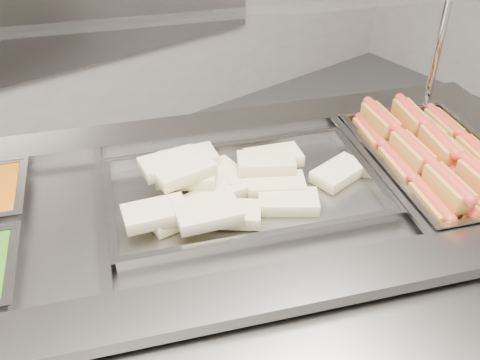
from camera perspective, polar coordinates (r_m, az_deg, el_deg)
steam_counter at (r=1.87m, az=-1.70°, el=-13.52°), size 2.29×1.65×1.00m
sneeze_guard at (r=1.54m, az=-4.45°, el=16.49°), size 1.82×1.00×0.49m
pan_hotdogs at (r=1.80m, az=20.13°, el=1.13°), size 0.58×0.71×0.11m
pan_wraps at (r=1.55m, az=0.40°, el=-1.58°), size 0.87×0.70×0.08m
hotdogs_in_buns at (r=1.76m, az=20.36°, el=2.31°), size 0.52×0.65×0.13m
tortilla_wraps at (r=1.53m, az=-1.30°, el=-0.34°), size 0.74×0.46×0.11m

